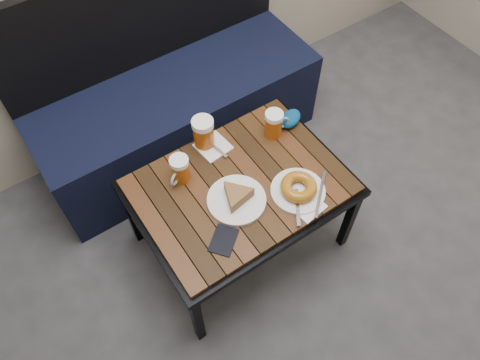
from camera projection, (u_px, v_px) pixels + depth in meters
bench at (176, 108)px, 2.34m from camera, size 1.40×0.50×0.95m
cafe_table at (240, 190)px, 1.88m from camera, size 0.84×0.62×0.47m
beer_mug_left at (180, 169)px, 1.81m from camera, size 0.11×0.10×0.12m
beer_mug_centre at (204, 132)px, 1.90m from camera, size 0.13×0.12×0.14m
beer_mug_right at (274, 124)px, 1.94m from camera, size 0.12×0.09×0.12m
plate_pie at (237, 198)px, 1.78m from camera, size 0.23×0.23×0.06m
plate_bagel at (298, 189)px, 1.80m from camera, size 0.26×0.25×0.06m
napkin_left at (213, 147)px, 1.94m from camera, size 0.14×0.17×0.01m
napkin_right at (308, 207)px, 1.78m from camera, size 0.13×0.11×0.01m
passport_navy at (224, 240)px, 1.70m from camera, size 0.14×0.14×0.01m
passport_burgundy at (209, 139)px, 1.97m from camera, size 0.08×0.11×0.01m
knit_pouch at (290, 119)px, 2.00m from camera, size 0.13×0.11×0.05m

